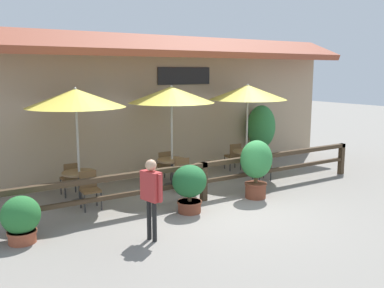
% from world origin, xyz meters
% --- Properties ---
extents(ground_plane, '(60.00, 60.00, 0.00)m').
position_xyz_m(ground_plane, '(0.00, 0.00, 0.00)').
color(ground_plane, gray).
extents(building_facade, '(14.28, 1.49, 4.23)m').
position_xyz_m(building_facade, '(0.00, 4.10, 2.16)').
color(building_facade, tan).
rests_on(building_facade, ground).
extents(patio_railing, '(10.40, 0.14, 0.95)m').
position_xyz_m(patio_railing, '(0.00, 1.05, 0.70)').
color(patio_railing, '#3D2D1E').
rests_on(patio_railing, ground).
extents(patio_umbrella_near, '(2.33, 2.33, 2.77)m').
position_xyz_m(patio_umbrella_near, '(-2.60, 2.57, 2.52)').
color(patio_umbrella_near, '#B7B2A8').
rests_on(patio_umbrella_near, ground).
extents(dining_table_near, '(0.82, 0.82, 0.75)m').
position_xyz_m(dining_table_near, '(-2.60, 2.57, 0.60)').
color(dining_table_near, olive).
rests_on(dining_table_near, ground).
extents(chair_near_streetside, '(0.45, 0.45, 0.87)m').
position_xyz_m(chair_near_streetside, '(-2.56, 1.95, 0.49)').
color(chair_near_streetside, brown).
rests_on(chair_near_streetside, ground).
extents(chair_near_wallside, '(0.42, 0.42, 0.87)m').
position_xyz_m(chair_near_wallside, '(-2.63, 3.18, 0.49)').
color(chair_near_wallside, brown).
rests_on(chair_near_wallside, ground).
extents(patio_umbrella_middle, '(2.33, 2.33, 2.77)m').
position_xyz_m(patio_umbrella_middle, '(0.03, 2.67, 2.52)').
color(patio_umbrella_middle, '#B7B2A8').
rests_on(patio_umbrella_middle, ground).
extents(dining_table_middle, '(0.82, 0.82, 0.75)m').
position_xyz_m(dining_table_middle, '(0.03, 2.67, 0.60)').
color(dining_table_middle, olive).
rests_on(dining_table_middle, ground).
extents(chair_middle_streetside, '(0.50, 0.50, 0.87)m').
position_xyz_m(chair_middle_streetside, '(0.03, 2.03, 0.49)').
color(chair_middle_streetside, brown).
rests_on(chair_middle_streetside, ground).
extents(chair_middle_wallside, '(0.42, 0.42, 0.87)m').
position_xyz_m(chair_middle_wallside, '(0.09, 3.30, 0.49)').
color(chair_middle_wallside, brown).
rests_on(chair_middle_wallside, ground).
extents(patio_umbrella_far, '(2.33, 2.33, 2.77)m').
position_xyz_m(patio_umbrella_far, '(2.59, 2.55, 2.52)').
color(patio_umbrella_far, '#B7B2A8').
rests_on(patio_umbrella_far, ground).
extents(dining_table_far, '(0.82, 0.82, 0.75)m').
position_xyz_m(dining_table_far, '(2.59, 2.55, 0.60)').
color(dining_table_far, olive).
rests_on(dining_table_far, ground).
extents(chair_far_streetside, '(0.48, 0.48, 0.87)m').
position_xyz_m(chair_far_streetside, '(2.55, 1.85, 0.49)').
color(chair_far_streetside, brown).
rests_on(chair_far_streetside, ground).
extents(chair_far_wallside, '(0.49, 0.49, 0.87)m').
position_xyz_m(chair_far_wallside, '(2.66, 3.26, 0.49)').
color(chair_far_wallside, brown).
rests_on(chair_far_wallside, ground).
extents(potted_plant_small_flowering, '(0.83, 0.74, 1.46)m').
position_xyz_m(potted_plant_small_flowering, '(1.22, 0.53, 0.86)').
color(potted_plant_small_flowering, brown).
rests_on(potted_plant_small_flowering, ground).
extents(potted_plant_corner_fern, '(0.71, 0.64, 0.89)m').
position_xyz_m(potted_plant_corner_fern, '(-4.31, 0.68, 0.47)').
color(potted_plant_corner_fern, '#9E4C33').
rests_on(potted_plant_corner_fern, ground).
extents(potted_plant_entrance_palm, '(0.79, 0.71, 1.09)m').
position_xyz_m(potted_plant_entrance_palm, '(-0.77, 0.48, 0.63)').
color(potted_plant_entrance_palm, brown).
rests_on(potted_plant_entrance_palm, ground).
extents(potted_plant_broad_leaf, '(1.00, 0.90, 2.01)m').
position_xyz_m(potted_plant_broad_leaf, '(4.06, 3.55, 1.18)').
color(potted_plant_broad_leaf, '#9E4C33').
rests_on(potted_plant_broad_leaf, ground).
extents(pedestrian, '(0.28, 0.54, 1.55)m').
position_xyz_m(pedestrian, '(-2.23, -0.52, 1.00)').
color(pedestrian, black).
rests_on(pedestrian, ground).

